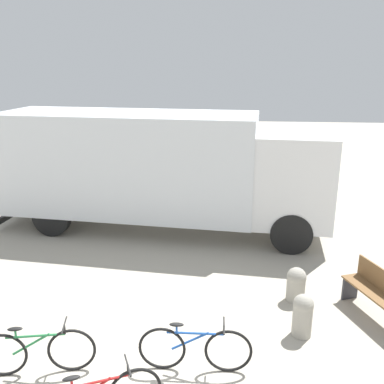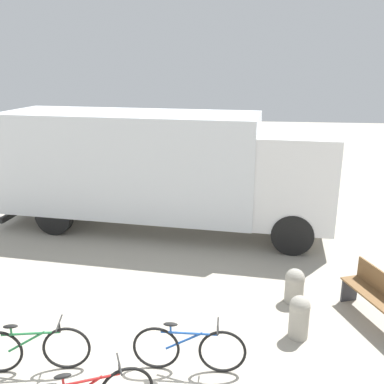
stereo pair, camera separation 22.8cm
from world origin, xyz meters
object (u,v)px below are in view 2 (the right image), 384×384
Objects in this scene: delivery_truck at (160,166)px; park_bench at (380,297)px; bollard_near_bench at (299,315)px; bollard_far_bench at (295,285)px; bicycle_near at (32,349)px; bicycle_far at (189,349)px.

delivery_truck reaches higher than park_bench.
bollard_near_bench is 1.11× the size of bollard_far_bench.
bicycle_near reaches higher than bollard_near_bench.
park_bench reaches higher than bollard_far_bench.
bicycle_near is 2.38m from bicycle_far.
bicycle_near and bicycle_far have the same top height.
bicycle_far is 2.86m from bollard_far_bench.
bollard_far_bench is (1.81, 2.21, -0.01)m from bicycle_far.
park_bench is 1.62m from bollard_near_bench.
bicycle_near is at bearing -92.84° from delivery_truck.
bollard_near_bench is at bearing 6.31° from bicycle_near.
park_bench is 0.96× the size of bicycle_far.
delivery_truck reaches higher than bicycle_near.
bicycle_far is 2.47× the size of bollard_far_bench.
bicycle_near is at bearing -161.83° from bollard_near_bench.
delivery_truck is at bearing 70.44° from bicycle_near.
park_bench is 3.67m from bicycle_far.
park_bench is 2.14× the size of bollard_near_bench.
bicycle_far reaches higher than bollard_far_bench.
bicycle_far is at bearing -148.98° from bollard_near_bench.
delivery_truck is 13.03× the size of bollard_far_bench.
delivery_truck is 11.76× the size of bollard_near_bench.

